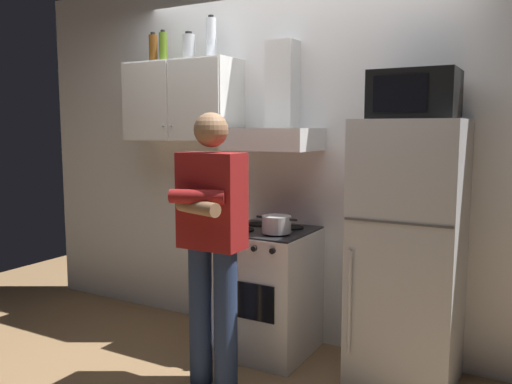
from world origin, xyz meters
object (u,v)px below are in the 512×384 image
range_hood (276,121)px  bottle_canister_steel (189,47)px  person_standing (212,240)px  upper_cabinet (182,102)px  refrigerator (408,255)px  cooking_pot (276,224)px  bottle_beer_brown (153,49)px  bottle_olive_oil (163,47)px  stove_oven (267,290)px  bottle_vodka_clear (211,39)px  microwave (414,95)px

range_hood → bottle_canister_steel: size_ratio=3.47×
person_standing → upper_cabinet: bearing=135.7°
refrigerator → cooking_pot: bearing=-171.7°
range_hood → bottle_beer_brown: 1.24m
refrigerator → person_standing: 1.17m
bottle_olive_oil → bottle_beer_brown: size_ratio=0.99×
cooking_pot → bottle_olive_oil: (-1.09, 0.23, 1.23)m
bottle_olive_oil → bottle_beer_brown: (-0.14, 0.05, 0.00)m
stove_oven → refrigerator: 1.02m
bottle_vodka_clear → cooking_pot: bearing=-22.5°
refrigerator → bottle_canister_steel: 2.18m
range_hood → cooking_pot: bearing=-62.1°
microwave → person_standing: (-1.00, -0.62, -0.84)m
upper_cabinet → person_standing: upper_cabinet is taller
bottle_beer_brown → bottle_olive_oil: bearing=-20.8°
microwave → bottle_beer_brown: 2.10m
range_hood → refrigerator: range_hood is taller
upper_cabinet → bottle_beer_brown: bearing=173.2°
upper_cabinet → bottle_olive_oil: size_ratio=3.76×
stove_oven → microwave: bearing=1.2°
refrigerator → bottle_olive_oil: bearing=176.8°
stove_oven → bottle_canister_steel: bottle_canister_steel is taller
range_hood → bottle_vodka_clear: bearing=176.1°
refrigerator → cooking_pot: size_ratio=5.50×
stove_oven → bottle_beer_brown: bearing=171.7°
range_hood → microwave: range_hood is taller
person_standing → refrigerator: bearing=31.2°
stove_oven → range_hood: (0.00, 0.13, 1.16)m
bottle_canister_steel → upper_cabinet: bearing=-145.5°
upper_cabinet → bottle_vodka_clear: (0.24, 0.04, 0.45)m
refrigerator → upper_cabinet: bearing=175.9°
person_standing → range_hood: bearing=86.1°
range_hood → cooking_pot: 0.72m
microwave → bottle_beer_brown: (-2.05, 0.14, 0.42)m
upper_cabinet → range_hood: range_hood is taller
range_hood → refrigerator: size_ratio=0.47×
refrigerator → bottle_beer_brown: bearing=175.5°
bottle_canister_steel → microwave: bearing=-4.6°
cooking_pot → bottle_vodka_clear: bottle_vodka_clear is taller
upper_cabinet → person_standing: size_ratio=0.55×
stove_oven → range_hood: 1.17m
stove_oven → bottle_vodka_clear: bottle_vodka_clear is taller
bottle_vodka_clear → bottle_canister_steel: size_ratio=1.47×
bottle_beer_brown → upper_cabinet: bearing=-6.8°
stove_oven → bottle_canister_steel: size_ratio=4.04×
stove_oven → cooking_pot: 0.53m
refrigerator → person_standing: size_ratio=0.98×
bottle_beer_brown → bottle_canister_steel: bearing=-0.7°
range_hood → bottle_olive_oil: 1.11m
upper_cabinet → microwave: size_ratio=1.88×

